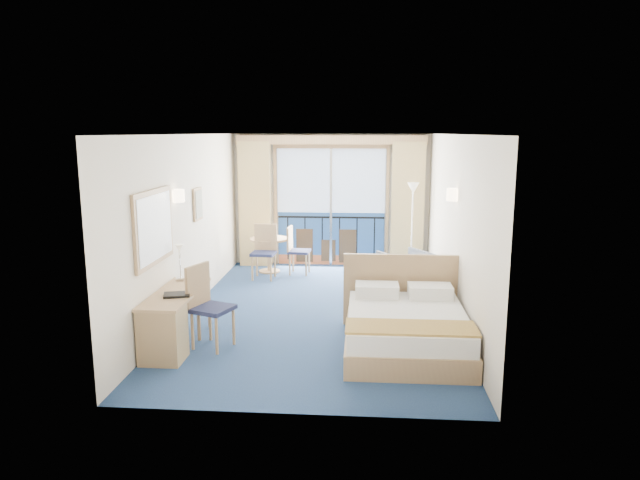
# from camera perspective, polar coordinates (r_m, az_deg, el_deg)

# --- Properties ---
(floor) EXTENTS (6.50, 6.50, 0.00)m
(floor) POSITION_cam_1_polar(r_m,az_deg,el_deg) (8.87, -0.11, -7.20)
(floor) COLOR navy
(floor) RESTS_ON ground
(room_walls) EXTENTS (4.04, 6.54, 2.72)m
(room_walls) POSITION_cam_1_polar(r_m,az_deg,el_deg) (8.49, -0.12, 4.29)
(room_walls) COLOR white
(room_walls) RESTS_ON ground
(balcony_door) EXTENTS (2.36, 0.03, 2.52)m
(balcony_door) POSITION_cam_1_polar(r_m,az_deg,el_deg) (11.75, 1.07, 2.97)
(balcony_door) COLOR navy
(balcony_door) RESTS_ON room_walls
(curtain_left) EXTENTS (0.65, 0.22, 2.55)m
(curtain_left) POSITION_cam_1_polar(r_m,az_deg,el_deg) (11.78, -6.50, 3.58)
(curtain_left) COLOR tan
(curtain_left) RESTS_ON room_walls
(curtain_right) EXTENTS (0.65, 0.22, 2.55)m
(curtain_right) POSITION_cam_1_polar(r_m,az_deg,el_deg) (11.61, 8.74, 3.41)
(curtain_right) COLOR tan
(curtain_right) RESTS_ON room_walls
(pelmet) EXTENTS (3.80, 0.25, 0.18)m
(pelmet) POSITION_cam_1_polar(r_m,az_deg,el_deg) (11.53, 1.10, 9.99)
(pelmet) COLOR tan
(pelmet) RESTS_ON room_walls
(mirror) EXTENTS (0.05, 1.25, 0.95)m
(mirror) POSITION_cam_1_polar(r_m,az_deg,el_deg) (7.49, -16.27, 1.23)
(mirror) COLOR tan
(mirror) RESTS_ON room_walls
(wall_print) EXTENTS (0.04, 0.42, 0.52)m
(wall_print) POSITION_cam_1_polar(r_m,az_deg,el_deg) (9.31, -12.11, 3.52)
(wall_print) COLOR tan
(wall_print) RESTS_ON room_walls
(sconce_left) EXTENTS (0.18, 0.18, 0.18)m
(sconce_left) POSITION_cam_1_polar(r_m,az_deg,el_deg) (8.28, -14.00, 4.31)
(sconce_left) COLOR beige
(sconce_left) RESTS_ON room_walls
(sconce_right) EXTENTS (0.18, 0.18, 0.18)m
(sconce_right) POSITION_cam_1_polar(r_m,az_deg,el_deg) (8.41, 13.14, 4.44)
(sconce_right) COLOR beige
(sconce_right) RESTS_ON room_walls
(bed) EXTENTS (1.66, 1.97, 1.04)m
(bed) POSITION_cam_1_polar(r_m,az_deg,el_deg) (7.41, 8.58, -8.62)
(bed) COLOR tan
(bed) RESTS_ON ground
(nightstand) EXTENTS (0.40, 0.38, 0.52)m
(nightstand) POSITION_cam_1_polar(r_m,az_deg,el_deg) (8.81, 11.56, -5.78)
(nightstand) COLOR #A28655
(nightstand) RESTS_ON ground
(phone) EXTENTS (0.19, 0.15, 0.08)m
(phone) POSITION_cam_1_polar(r_m,az_deg,el_deg) (8.77, 11.61, -3.81)
(phone) COLOR white
(phone) RESTS_ON nightstand
(armchair) EXTENTS (1.04, 1.05, 0.70)m
(armchair) POSITION_cam_1_polar(r_m,az_deg,el_deg) (10.08, 8.49, -3.03)
(armchair) COLOR #4E525F
(armchair) RESTS_ON ground
(floor_lamp) EXTENTS (0.25, 0.25, 1.78)m
(floor_lamp) POSITION_cam_1_polar(r_m,az_deg,el_deg) (11.16, 9.26, 3.48)
(floor_lamp) COLOR silver
(floor_lamp) RESTS_ON ground
(desk) EXTENTS (0.52, 1.52, 0.71)m
(desk) POSITION_cam_1_polar(r_m,az_deg,el_deg) (7.29, -15.17, -8.35)
(desk) COLOR tan
(desk) RESTS_ON ground
(desk_chair) EXTENTS (0.61, 0.60, 1.07)m
(desk_chair) POSITION_cam_1_polar(r_m,az_deg,el_deg) (7.48, -11.31, -6.00)
(desk_chair) COLOR #1E2447
(desk_chair) RESTS_ON ground
(folder) EXTENTS (0.37, 0.32, 0.03)m
(folder) POSITION_cam_1_polar(r_m,az_deg,el_deg) (7.39, -14.13, -5.32)
(folder) COLOR black
(folder) RESTS_ON desk
(desk_lamp) EXTENTS (0.13, 0.13, 0.48)m
(desk_lamp) POSITION_cam_1_polar(r_m,az_deg,el_deg) (8.06, -13.87, -1.44)
(desk_lamp) COLOR silver
(desk_lamp) RESTS_ON desk
(round_table) EXTENTS (0.76, 0.76, 0.68)m
(round_table) POSITION_cam_1_polar(r_m,az_deg,el_deg) (11.27, -5.11, -0.64)
(round_table) COLOR tan
(round_table) RESTS_ON ground
(table_chair_a) EXTENTS (0.44, 0.43, 0.93)m
(table_chair_a) POSITION_cam_1_polar(r_m,az_deg,el_deg) (11.10, -2.49, -0.74)
(table_chair_a) COLOR #1E2447
(table_chair_a) RESTS_ON ground
(table_chair_b) EXTENTS (0.46, 0.47, 1.02)m
(table_chair_b) POSITION_cam_1_polar(r_m,az_deg,el_deg) (10.82, -5.57, -0.80)
(table_chair_b) COLOR #1E2447
(table_chair_b) RESTS_ON ground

